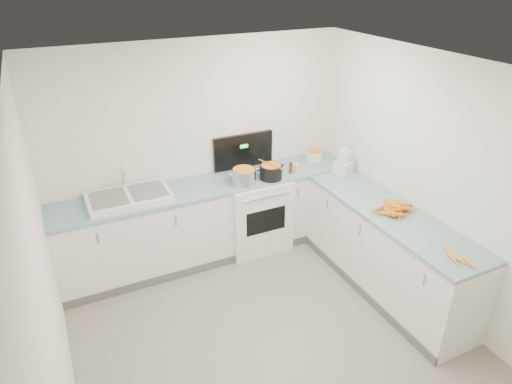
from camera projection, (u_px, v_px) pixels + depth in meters
name	position (u px, v px, depth m)	size (l,w,h in m)	color
floor	(278.00, 347.00, 4.23)	(3.50, 4.00, 0.00)	gray
ceiling	(286.00, 77.00, 3.10)	(3.50, 4.00, 0.00)	white
wall_back	(199.00, 150.00, 5.27)	(3.50, 2.50, 0.00)	white
wall_left	(47.00, 295.00, 2.99)	(4.00, 2.50, 0.00)	white
wall_right	(443.00, 191.00, 4.34)	(4.00, 2.50, 0.00)	white
counter_back	(211.00, 220.00, 5.38)	(3.50, 0.62, 0.94)	white
counter_right	(387.00, 250.00, 4.82)	(0.62, 2.20, 0.94)	white
stove	(254.00, 210.00, 5.58)	(0.76, 0.65, 1.36)	white
sink	(129.00, 197.00, 4.81)	(0.86, 0.52, 0.31)	white
steel_pot	(244.00, 177.00, 5.14)	(0.27, 0.27, 0.20)	silver
black_pot	(271.00, 173.00, 5.27)	(0.26, 0.26, 0.19)	black
wooden_spoon	(271.00, 165.00, 5.22)	(0.02, 0.02, 0.41)	#AD7A47
mixing_bowl	(314.00, 155.00, 5.80)	(0.22, 0.22, 0.10)	white
extract_bottle	(291.00, 168.00, 5.42)	(0.05, 0.05, 0.12)	#593319
spice_jar	(297.00, 169.00, 5.42)	(0.06, 0.06, 0.10)	#E5B266
food_processor	(343.00, 162.00, 5.38)	(0.21, 0.23, 0.33)	white
carrot_pile	(395.00, 209.00, 4.57)	(0.49, 0.42, 0.09)	orange
peeled_carrots	(459.00, 259.00, 3.85)	(0.16, 0.37, 0.04)	orange
peelings	(111.00, 198.00, 4.70)	(0.22, 0.24, 0.01)	tan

